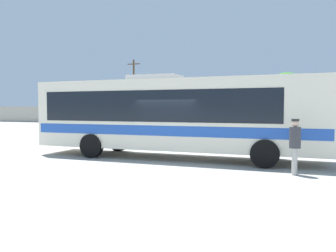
{
  "coord_description": "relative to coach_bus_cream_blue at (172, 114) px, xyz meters",
  "views": [
    {
      "loc": [
        5.09,
        -13.42,
        2.18
      ],
      "look_at": [
        -1.21,
        2.55,
        1.26
      ],
      "focal_mm": 36.55,
      "sensor_mm": 36.0,
      "label": 1
    }
  ],
  "objects": [
    {
      "name": "roadside_tree_right",
      "position": [
        2.71,
        29.83,
        2.38
      ],
      "size": [
        3.93,
        3.93,
        5.99
      ],
      "color": "brown",
      "rests_on": "ground_plane"
    },
    {
      "name": "perimeter_wall",
      "position": [
        0.19,
        26.74,
        -0.73
      ],
      "size": [
        80.0,
        0.3,
        2.39
      ],
      "primitive_type": "cube",
      "color": "#9E998C",
      "rests_on": "ground_plane"
    },
    {
      "name": "roadside_tree_midleft",
      "position": [
        -7.13,
        30.4,
        2.37
      ],
      "size": [
        4.35,
        4.35,
        6.16
      ],
      "color": "brown",
      "rests_on": "ground_plane"
    },
    {
      "name": "vendor_umbrella_near_gate_orange",
      "position": [
        -7.17,
        4.23,
        -0.25
      ],
      "size": [
        2.49,
        2.49,
        2.04
      ],
      "color": "gray",
      "rests_on": "ground_plane"
    },
    {
      "name": "parked_car_second_dark_blue",
      "position": [
        -3.17,
        22.63,
        -1.12
      ],
      "size": [
        4.46,
        2.27,
        1.51
      ],
      "color": "navy",
      "rests_on": "ground_plane"
    },
    {
      "name": "ground_plane",
      "position": [
        0.19,
        9.57,
        -1.92
      ],
      "size": [
        300.0,
        300.0,
        0.0
      ],
      "primitive_type": "plane",
      "color": "#A3A099"
    },
    {
      "name": "roadside_tree_midright",
      "position": [
        3.28,
        32.29,
        2.83
      ],
      "size": [
        4.53,
        4.53,
        6.69
      ],
      "color": "brown",
      "rests_on": "ground_plane"
    },
    {
      "name": "parked_car_leftmost_red",
      "position": [
        -8.59,
        22.51,
        -1.12
      ],
      "size": [
        4.33,
        2.24,
        1.51
      ],
      "color": "red",
      "rests_on": "ground_plane"
    },
    {
      "name": "parked_car_third_maroon",
      "position": [
        2.8,
        22.83,
        -1.15
      ],
      "size": [
        4.21,
        2.27,
        1.46
      ],
      "color": "maroon",
      "rests_on": "ground_plane"
    },
    {
      "name": "coach_bus_cream_blue",
      "position": [
        0.0,
        0.0,
        0.0
      ],
      "size": [
        12.58,
        2.89,
        3.6
      ],
      "color": "silver",
      "rests_on": "ground_plane"
    },
    {
      "name": "attendant_by_bus_door",
      "position": [
        5.06,
        -2.08,
        -0.88
      ],
      "size": [
        0.39,
        0.39,
        1.82
      ],
      "color": "#B7B2A8",
      "rests_on": "ground_plane"
    },
    {
      "name": "roadside_tree_left",
      "position": [
        -19.17,
        32.81,
        2.92
      ],
      "size": [
        3.52,
        3.52,
        6.37
      ],
      "color": "brown",
      "rests_on": "ground_plane"
    },
    {
      "name": "utility_pole_near",
      "position": [
        -16.51,
        28.49,
        2.66
      ],
      "size": [
        1.8,
        0.24,
        8.8
      ],
      "color": "#4C3823",
      "rests_on": "ground_plane"
    }
  ]
}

